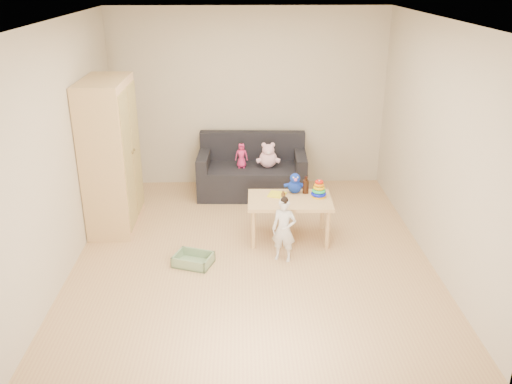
{
  "coord_description": "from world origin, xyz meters",
  "views": [
    {
      "loc": [
        -0.12,
        -5.59,
        3.07
      ],
      "look_at": [
        0.05,
        0.25,
        0.65
      ],
      "focal_mm": 38.0,
      "sensor_mm": 36.0,
      "label": 1
    }
  ],
  "objects_px": {
    "play_table": "(289,219)",
    "toddler": "(284,230)",
    "sofa": "(252,180)",
    "wardrobe": "(111,155)"
  },
  "relations": [
    {
      "from": "wardrobe",
      "to": "play_table",
      "type": "bearing_deg",
      "value": -12.15
    },
    {
      "from": "sofa",
      "to": "toddler",
      "type": "height_order",
      "value": "toddler"
    },
    {
      "from": "sofa",
      "to": "toddler",
      "type": "distance_m",
      "value": 1.98
    },
    {
      "from": "wardrobe",
      "to": "sofa",
      "type": "relative_size",
      "value": 1.21
    },
    {
      "from": "toddler",
      "to": "play_table",
      "type": "bearing_deg",
      "value": 97.17
    },
    {
      "from": "sofa",
      "to": "play_table",
      "type": "relative_size",
      "value": 1.55
    },
    {
      "from": "sofa",
      "to": "toddler",
      "type": "bearing_deg",
      "value": -78.62
    },
    {
      "from": "play_table",
      "to": "toddler",
      "type": "height_order",
      "value": "toddler"
    },
    {
      "from": "wardrobe",
      "to": "toddler",
      "type": "bearing_deg",
      "value": -25.53
    },
    {
      "from": "wardrobe",
      "to": "sofa",
      "type": "distance_m",
      "value": 2.13
    }
  ]
}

